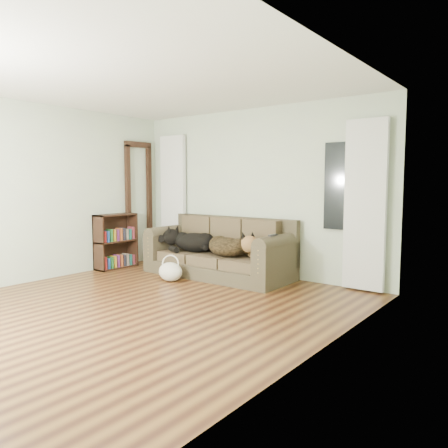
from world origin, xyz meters
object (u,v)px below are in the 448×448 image
Objects in this scene: bookshelf at (116,239)px; dog_black_lab at (192,243)px; sofa at (218,247)px; dog_shepherd at (230,247)px; tote_bag at (170,270)px.

dog_black_lab is at bearing 19.94° from bookshelf.
sofa is 2.55× the size of bookshelf.
sofa reaches higher than dog_black_lab.
bookshelf is (-1.76, -0.55, 0.05)m from sofa.
dog_shepherd is 1.87× the size of tote_bag.
bookshelf is (-1.43, 0.16, 0.34)m from tote_bag.
dog_black_lab is 1.90× the size of tote_bag.
sofa is at bearing 16.48° from bookshelf.
dog_shepherd is (0.77, -0.02, 0.01)m from dog_black_lab.
sofa is 1.85m from bookshelf.
tote_bag is at bearing -114.91° from sofa.
dog_black_lab is 0.79× the size of bookshelf.
bookshelf is at bearing -159.10° from dog_black_lab.
bookshelf is at bearing 30.84° from dog_shepherd.
bookshelf reaches higher than dog_black_lab.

